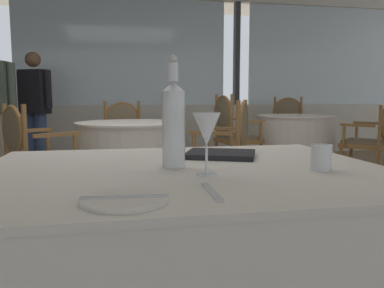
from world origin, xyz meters
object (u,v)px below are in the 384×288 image
Objects in this scene: dining_chair_2_2 at (372,137)px; dining_chair_2_1 at (232,129)px; water_bottle at (173,122)px; dining_chair_0_1 at (31,151)px; wine_glass at (207,130)px; diner_person_0 at (35,105)px; dining_chair_2_0 at (288,124)px; side_plate at (125,199)px; menu_book at (221,154)px; dining_chair_0_2 at (229,145)px; dining_chair_0_0 at (123,134)px; water_tumbler at (321,157)px.

dining_chair_2_1 is at bearing 30.21° from dining_chair_2_2.
water_bottle is 0.40× the size of dining_chair_0_1.
diner_person_0 reaches higher than wine_glass.
water_bottle is 4.92m from dining_chair_2_0.
dining_chair_2_1 is 1.13× the size of dining_chair_2_2.
water_bottle is at bearing 93.96° from dining_chair_2_2.
side_plate is 4.64m from diner_person_0.
dining_chair_2_2 is (1.53, -0.52, -0.07)m from dining_chair_2_1.
menu_book is 4.18m from diner_person_0.
wine_glass is (0.08, -0.15, -0.02)m from water_bottle.
dining_chair_0_1 is 1.63m from dining_chair_0_2.
dining_chair_0_0 is at bearing 117.54° from menu_book.
wine_glass is 3.54m from dining_chair_0_0.
dining_chair_2_1 reaches higher than dining_chair_0_2.
menu_book is at bearing -91.62° from dining_chair_0_1.
dining_chair_0_1 is at bearing 61.46° from dining_chair_2_2.
menu_book is 3.19m from dining_chair_2_1.
dining_chair_0_2 is (0.33, 2.15, -0.23)m from water_tumbler.
diner_person_0 reaches higher than water_bottle.
dining_chair_0_1 is 0.59× the size of diner_person_0.
dining_chair_0_0 is at bearing -50.93° from dining_chair_2_0.
dining_chair_0_2 is 0.94× the size of dining_chair_2_1.
dining_chair_0_1 is at bearing 113.68° from water_bottle.
dining_chair_2_2 is (2.63, 2.84, -0.35)m from wine_glass.
dining_chair_2_1 is at bearing 80.30° from dining_chair_0_0.
water_tumbler is at bearing -32.43° from menu_book.
dining_chair_2_0 reaches higher than wine_glass.
diner_person_0 is (-1.05, 4.52, 0.13)m from side_plate.
dining_chair_2_0 is at bearing 66.12° from water_tumbler.
diner_person_0 reaches higher than dining_chair_0_0.
dining_chair_2_1 is at bearing -29.99° from dining_chair_2_0.
water_bottle is at bearing 161.89° from water_tumbler.
water_bottle is 0.41× the size of dining_chair_2_2.
menu_book is 2.04m from dining_chair_0_1.
side_plate is 0.21× the size of dining_chair_0_1.
dining_chair_2_0 is 1.62m from dining_chair_2_2.
dining_chair_0_1 is at bearing 106.07° from side_plate.
water_tumbler is at bearing 100.68° from dining_chair_2_2.
dining_chair_2_0 is (2.58, 4.69, -0.18)m from side_plate.
water_bottle is at bearing -10.25° from dining_chair_2_0.
dining_chair_0_2 is 1.28m from dining_chair_2_1.
menu_book is 0.29× the size of dining_chair_2_2.
dining_chair_0_0 is at bearing 92.93° from wine_glass.
water_tumbler is at bearing 0.71° from wine_glass.
menu_book is 3.54m from dining_chair_2_2.
wine_glass is at bearing 98.82° from dining_chair_0_2.
wine_glass is 0.21× the size of dining_chair_2_2.
dining_chair_2_2 is (1.93, 0.69, -0.03)m from dining_chair_0_2.
dining_chair_0_0 is at bearing -92.58° from diner_person_0.
wine_glass reaches higher than dining_chair_0_1.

